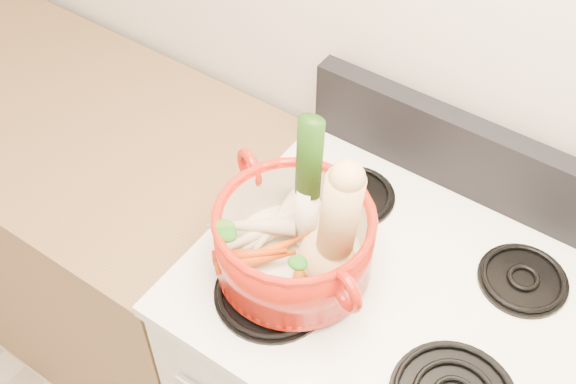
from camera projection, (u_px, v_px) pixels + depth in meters
The scene contains 21 objects.
wall_back at pixel (515, 45), 1.32m from camera, with size 3.50×0.02×2.60m, color beige.
cooktop at pixel (400, 288), 1.40m from camera, with size 0.78×0.67×0.03m, color silver.
control_backsplash at pixel (476, 160), 1.49m from camera, with size 0.76×0.05×0.18m, color black.
counter_left at pixel (69, 211), 2.17m from camera, with size 1.36×0.65×0.90m, color brown.
burner_front_left at pixel (272, 291), 1.37m from camera, with size 0.22×0.22×0.02m, color black.
burner_back_left at pixel (354, 195), 1.53m from camera, with size 0.17×0.17×0.02m, color black.
burner_back_right at pixel (523, 278), 1.39m from camera, with size 0.17×0.17×0.02m, color black.
dutch_oven at pixel (294, 242), 1.34m from camera, with size 0.30×0.30×0.15m, color #AA180A.
pot_handle_left at pixel (249, 168), 1.40m from camera, with size 0.08×0.08×0.02m, color #AA180A.
pot_handle_right at pixel (346, 291), 1.21m from camera, with size 0.08×0.08×0.02m, color #AA180A.
squash at pixel (329, 226), 1.24m from camera, with size 0.12×0.12×0.28m, color tan, non-canonical shape.
leek at pixel (307, 183), 1.29m from camera, with size 0.05×0.05×0.32m, color white.
ginger at pixel (316, 230), 1.39m from camera, with size 0.08×0.06×0.04m, color tan.
parsnip_0 at pixel (277, 231), 1.39m from camera, with size 0.04×0.04×0.20m, color beige.
parsnip_1 at pixel (264, 229), 1.38m from camera, with size 0.04×0.04×0.21m, color beige.
parsnip_2 at pixel (275, 223), 1.39m from camera, with size 0.04×0.04×0.17m, color beige.
parsnip_3 at pixel (251, 225), 1.38m from camera, with size 0.04×0.04×0.18m, color beige.
carrot_0 at pixel (268, 253), 1.36m from camera, with size 0.03×0.03×0.16m, color #DE5D0B.
carrot_1 at pixel (256, 261), 1.34m from camera, with size 0.03×0.03×0.15m, color #BE3C09.
carrot_2 at pixel (302, 258), 1.33m from camera, with size 0.03×0.03×0.15m, color #CB570A.
carrot_3 at pixel (250, 255), 1.33m from camera, with size 0.03×0.03×0.14m, color red.
Camera 1 is at (0.28, 0.62, 2.10)m, focal length 45.00 mm.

